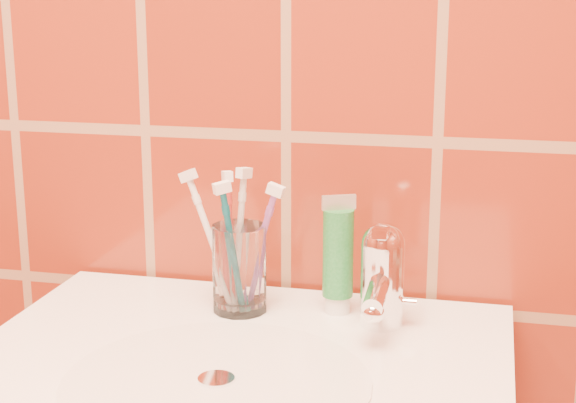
# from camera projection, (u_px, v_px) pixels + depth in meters

# --- Properties ---
(glass_tumbler) EXTENTS (0.08, 0.08, 0.10)m
(glass_tumbler) POSITION_uv_depth(u_px,v_px,m) (240.00, 268.00, 1.02)
(glass_tumbler) COLOR white
(glass_tumbler) RESTS_ON pedestal_sink
(toothpaste_tube) EXTENTS (0.04, 0.04, 0.14)m
(toothpaste_tube) POSITION_uv_depth(u_px,v_px,m) (338.00, 258.00, 1.01)
(toothpaste_tube) COLOR white
(toothpaste_tube) RESTS_ON pedestal_sink
(faucet) EXTENTS (0.05, 0.11, 0.12)m
(faucet) POSITION_uv_depth(u_px,v_px,m) (382.00, 272.00, 0.97)
(faucet) COLOR white
(faucet) RESTS_ON pedestal_sink
(toothbrush_0) EXTENTS (0.06, 0.07, 0.18)m
(toothbrush_0) POSITION_uv_depth(u_px,v_px,m) (230.00, 242.00, 1.02)
(toothbrush_0) COLOR #AE2C25
(toothbrush_0) RESTS_ON glass_tumbler
(toothbrush_1) EXTENTS (0.08, 0.07, 0.16)m
(toothbrush_1) POSITION_uv_depth(u_px,v_px,m) (259.00, 248.00, 1.02)
(toothbrush_1) COLOR #894799
(toothbrush_1) RESTS_ON glass_tumbler
(toothbrush_2) EXTENTS (0.06, 0.08, 0.18)m
(toothbrush_2) POSITION_uv_depth(u_px,v_px,m) (239.00, 239.00, 1.03)
(toothbrush_2) COLOR silver
(toothbrush_2) RESTS_ON glass_tumbler
(toothbrush_3) EXTENTS (0.08, 0.07, 0.17)m
(toothbrush_3) POSITION_uv_depth(u_px,v_px,m) (233.00, 249.00, 1.00)
(toothbrush_3) COLOR #0B5261
(toothbrush_3) RESTS_ON glass_tumbler
(toothbrush_4) EXTENTS (0.13, 0.11, 0.17)m
(toothbrush_4) POSITION_uv_depth(u_px,v_px,m) (212.00, 242.00, 1.02)
(toothbrush_4) COLOR silver
(toothbrush_4) RESTS_ON glass_tumbler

